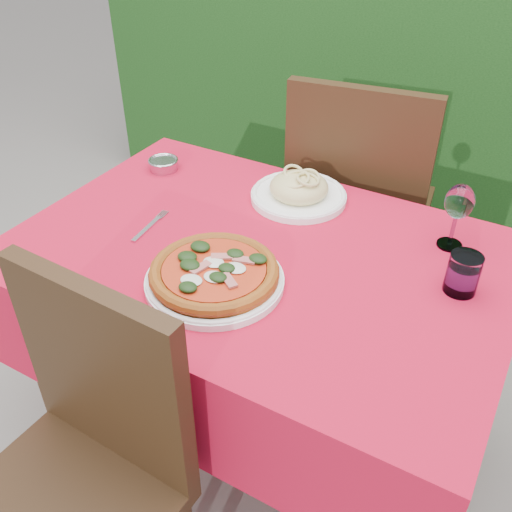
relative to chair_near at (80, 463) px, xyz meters
The scene contains 11 objects.
ground 0.82m from the chair_near, 81.82° to the left, with size 60.00×60.00×0.00m, color slate.
hedge 2.19m from the chair_near, 87.69° to the left, with size 3.20×0.55×1.78m.
dining_table 0.61m from the chair_near, 81.82° to the left, with size 1.26×0.86×0.75m.
chair_near is the anchor object (origin of this frame).
chair_far 1.24m from the chair_near, 84.11° to the left, with size 0.52×0.52×1.02m.
pizza_plate 0.49m from the chair_near, 81.47° to the left, with size 0.33×0.33×0.06m.
pasta_plate 0.92m from the chair_near, 86.04° to the left, with size 0.28×0.28×0.08m.
water_glass 0.93m from the chair_near, 50.58° to the left, with size 0.07×0.07×0.10m.
wine_glass 1.05m from the chair_near, 59.78° to the left, with size 0.07×0.07×0.18m.
fork 0.62m from the chair_near, 112.56° to the left, with size 0.02×0.18×0.00m, color silver.
steel_ramekin 0.95m from the chair_near, 115.17° to the left, with size 0.09×0.09×0.03m, color #B7B7BE.
Camera 1 is at (0.58, -1.03, 1.59)m, focal length 40.00 mm.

